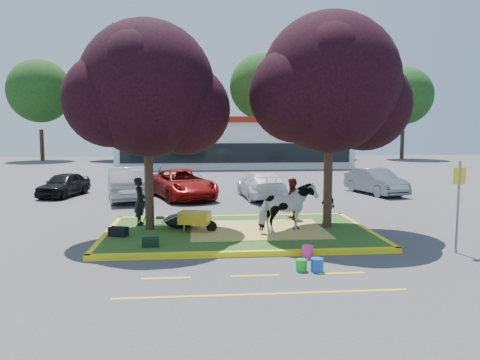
{
  "coord_description": "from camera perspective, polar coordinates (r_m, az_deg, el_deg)",
  "views": [
    {
      "loc": [
        -1.29,
        -14.41,
        3.28
      ],
      "look_at": [
        0.09,
        0.5,
        1.68
      ],
      "focal_mm": 35.0,
      "sensor_mm": 36.0,
      "label": 1
    }
  ],
  "objects": [
    {
      "name": "handler",
      "position": [
        15.87,
        -12.1,
        -2.53
      ],
      "size": [
        0.4,
        0.59,
        1.58
      ],
      "primitive_type": "imported",
      "rotation": [
        0.0,
        0.0,
        1.53
      ],
      "color": "black",
      "rests_on": "median_island"
    },
    {
      "name": "gear_bag_dark",
      "position": [
        14.41,
        -14.61,
        -6.1
      ],
      "size": [
        0.6,
        0.45,
        0.27
      ],
      "primitive_type": "cube",
      "rotation": [
        0.0,
        0.0,
        -0.34
      ],
      "color": "black",
      "rests_on": "median_island"
    },
    {
      "name": "fire_lane_stripe_b",
      "position": [
        10.8,
        1.87,
        -11.58
      ],
      "size": [
        1.1,
        0.12,
        0.01
      ],
      "primitive_type": "cube",
      "color": "yellow",
      "rests_on": "ground"
    },
    {
      "name": "tree_purple_left",
      "position": [
        14.91,
        -11.17,
        10.13
      ],
      "size": [
        5.06,
        4.2,
        6.51
      ],
      "color": "black",
      "rests_on": "median_island"
    },
    {
      "name": "curb_far",
      "position": [
        17.34,
        -0.92,
        -4.56
      ],
      "size": [
        8.3,
        0.16,
        0.15
      ],
      "primitive_type": "cube",
      "color": "yellow",
      "rests_on": "ground"
    },
    {
      "name": "gear_bag_green",
      "position": [
        12.95,
        -10.85,
        -7.46
      ],
      "size": [
        0.47,
        0.32,
        0.24
      ],
      "primitive_type": "cube",
      "rotation": [
        0.0,
        0.0,
        0.08
      ],
      "color": "black",
      "rests_on": "median_island"
    },
    {
      "name": "straw_bedding",
      "position": [
        14.87,
        2.16,
        -6.05
      ],
      "size": [
        4.2,
        3.0,
        0.01
      ],
      "primitive_type": "cube",
      "color": "#E6CF5E",
      "rests_on": "median_island"
    },
    {
      "name": "tree_purple_right",
      "position": [
        15.24,
        10.98,
        10.8
      ],
      "size": [
        5.3,
        4.4,
        6.82
      ],
      "color": "black",
      "rests_on": "median_island"
    },
    {
      "name": "bucket_green",
      "position": [
        11.19,
        7.49,
        -10.27
      ],
      "size": [
        0.34,
        0.34,
        0.28
      ],
      "primitive_type": "cylinder",
      "rotation": [
        0.0,
        0.0,
        -0.37
      ],
      "color": "green",
      "rests_on": "ground"
    },
    {
      "name": "curb_right",
      "position": [
        15.71,
        14.92,
        -5.89
      ],
      "size": [
        0.16,
        5.3,
        0.15
      ],
      "primitive_type": "cube",
      "color": "yellow",
      "rests_on": "ground"
    },
    {
      "name": "visitor_b",
      "position": [
        16.02,
        10.65,
        -3.02
      ],
      "size": [
        0.49,
        0.79,
        1.25
      ],
      "primitive_type": "imported",
      "rotation": [
        0.0,
        0.0,
        -1.29
      ],
      "color": "black",
      "rests_on": "median_island"
    },
    {
      "name": "treeline",
      "position": [
        52.27,
        -2.52,
        10.98
      ],
      "size": [
        46.58,
        7.8,
        14.63
      ],
      "color": "black",
      "rests_on": "ground"
    },
    {
      "name": "bucket_pink",
      "position": [
        12.35,
        8.22,
        -8.62
      ],
      "size": [
        0.39,
        0.39,
        0.31
      ],
      "primitive_type": "cylinder",
      "rotation": [
        0.0,
        0.0,
        -0.42
      ],
      "color": "#FD3895",
      "rests_on": "ground"
    },
    {
      "name": "visitor_a",
      "position": [
        16.42,
        6.35,
        -2.33
      ],
      "size": [
        0.56,
        0.72,
        1.47
      ],
      "primitive_type": "imported",
      "rotation": [
        0.0,
        0.0,
        -1.58
      ],
      "color": "#481415",
      "rests_on": "median_island"
    },
    {
      "name": "retail_building",
      "position": [
        42.53,
        -0.83,
        4.71
      ],
      "size": [
        20.4,
        8.4,
        4.4
      ],
      "color": "silver",
      "rests_on": "ground"
    },
    {
      "name": "curb_left",
      "position": [
        15.03,
        -15.95,
        -6.46
      ],
      "size": [
        0.16,
        5.3,
        0.15
      ],
      "primitive_type": "cube",
      "color": "yellow",
      "rests_on": "ground"
    },
    {
      "name": "sign_post",
      "position": [
        13.71,
        25.09,
        -1.85
      ],
      "size": [
        0.35,
        0.06,
        2.47
      ],
      "rotation": [
        0.0,
        0.0,
        0.08
      ],
      "color": "slate",
      "rests_on": "ground"
    },
    {
      "name": "cow",
      "position": [
        14.38,
        5.77,
        -3.41
      ],
      "size": [
        1.99,
        1.46,
        1.53
      ],
      "primitive_type": "imported",
      "rotation": [
        0.0,
        0.0,
        1.97
      ],
      "color": "silver",
      "rests_on": "median_island"
    },
    {
      "name": "bucket_blue",
      "position": [
        11.19,
        9.38,
        -10.2
      ],
      "size": [
        0.3,
        0.3,
        0.32
      ],
      "primitive_type": "cylinder",
      "rotation": [
        0.0,
        0.0,
        -0.01
      ],
      "color": "blue",
      "rests_on": "ground"
    },
    {
      "name": "fire_lane_long",
      "position": [
        9.68,
        2.77,
        -13.72
      ],
      "size": [
        6.0,
        0.1,
        0.01
      ],
      "primitive_type": "cube",
      "color": "yellow",
      "rests_on": "ground"
    },
    {
      "name": "median_island",
      "position": [
        14.82,
        -0.16,
        -6.4
      ],
      "size": [
        8.0,
        5.0,
        0.15
      ],
      "primitive_type": "cube",
      "color": "#214D18",
      "rests_on": "ground"
    },
    {
      "name": "car_silver",
      "position": [
        22.7,
        -13.61,
        -0.38
      ],
      "size": [
        2.65,
        5.02,
        1.57
      ],
      "primitive_type": "imported",
      "rotation": [
        0.0,
        0.0,
        3.36
      ],
      "color": "#97999E",
      "rests_on": "ground"
    },
    {
      "name": "car_grey",
      "position": [
        24.97,
        16.21,
        -0.17
      ],
      "size": [
        2.26,
        4.21,
        1.32
      ],
      "primitive_type": "imported",
      "rotation": [
        0.0,
        0.0,
        0.23
      ],
      "color": "slate",
      "rests_on": "ground"
    },
    {
      "name": "curb_near",
      "position": [
        12.33,
        0.92,
        -8.99
      ],
      "size": [
        8.3,
        0.16,
        0.15
      ],
      "primitive_type": "cube",
      "color": "yellow",
      "rests_on": "ground"
    },
    {
      "name": "car_red",
      "position": [
        22.73,
        -7.02,
        -0.47
      ],
      "size": [
        3.84,
        5.49,
        1.39
      ],
      "primitive_type": "imported",
      "rotation": [
        0.0,
        0.0,
        0.34
      ],
      "color": "maroon",
      "rests_on": "ground"
    },
    {
      "name": "wheelbarrow",
      "position": [
        14.51,
        -5.51,
        -4.63
      ],
      "size": [
        1.69,
        0.8,
        0.64
      ],
      "rotation": [
        0.0,
        0.0,
        -0.28
      ],
      "color": "black",
      "rests_on": "median_island"
    },
    {
      "name": "calf",
      "position": [
        15.22,
        -7.22,
        -4.92
      ],
      "size": [
        1.09,
        0.63,
        0.47
      ],
      "primitive_type": "ellipsoid",
      "rotation": [
        0.0,
        0.0,
        0.01
      ],
      "color": "black",
      "rests_on": "median_island"
    },
    {
      "name": "car_white",
      "position": [
        22.6,
        2.64,
        -0.59
      ],
      "size": [
        2.18,
        4.62,
        1.3
      ],
      "primitive_type": "imported",
      "rotation": [
        0.0,
        0.0,
        3.22
      ],
      "color": "white",
      "rests_on": "ground"
    },
    {
      "name": "fire_lane_stripe_c",
      "position": [
        11.22,
        12.25,
        -11.04
      ],
      "size": [
        1.1,
        0.12,
        0.01
      ],
      "primitive_type": "cube",
      "color": "yellow",
      "rests_on": "ground"
    },
    {
      "name": "car_black",
      "position": [
        24.81,
        -20.67,
        -0.51
      ],
      "size": [
        2.19,
        3.73,
        1.19
      ],
      "primitive_type": "imported",
      "rotation": [
        0.0,
        0.0,
        -0.24
      ],
      "color": "black",
      "rests_on": "ground"
    },
    {
      "name": "fire_lane_stripe_a",
      "position": [
        10.75,
        -9.0,
        -11.74
      ],
      "size": [
        1.1,
        0.12,
        0.01
      ],
      "primitive_type": "cube",
      "color": "yellow",
      "rests_on": "ground"
    },
    {
      "name": "ground",
      "position": [
        14.84,
        -0.16,
        -6.68
      ],
      "size": [
        90.0,
        90.0,
        0.0
      ],
      "primitive_type": "plane",
      "color": "#424244",
      "rests_on": "ground"
    }
  ]
}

